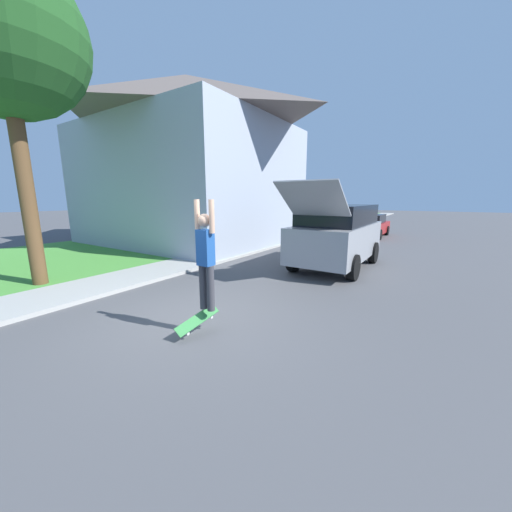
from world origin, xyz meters
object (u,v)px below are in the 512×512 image
object	(u,v)px
suv_parked	(337,234)
car_down_street	(369,226)
skateboarder	(206,255)
skateboard	(197,320)
lawn_tree_near	(2,37)

from	to	relation	value
suv_parked	car_down_street	distance (m)	9.27
suv_parked	skateboarder	bearing A→B (deg)	-92.32
suv_parked	car_down_street	world-z (taller)	suv_parked
car_down_street	skateboarder	distance (m)	15.49
skateboarder	skateboard	world-z (taller)	skateboarder
car_down_street	lawn_tree_near	bearing A→B (deg)	-107.79
skateboarder	skateboard	distance (m)	1.16
suv_parked	skateboarder	world-z (taller)	suv_parked
skateboard	car_down_street	bearing A→B (deg)	91.83
skateboard	lawn_tree_near	bearing A→B (deg)	-177.00
car_down_street	skateboarder	size ratio (longest dim) A/B	2.22
lawn_tree_near	skateboard	world-z (taller)	lawn_tree_near
skateboard	suv_parked	bearing A→B (deg)	86.61
suv_parked	skateboard	world-z (taller)	suv_parked
skateboarder	lawn_tree_near	bearing A→B (deg)	-175.71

